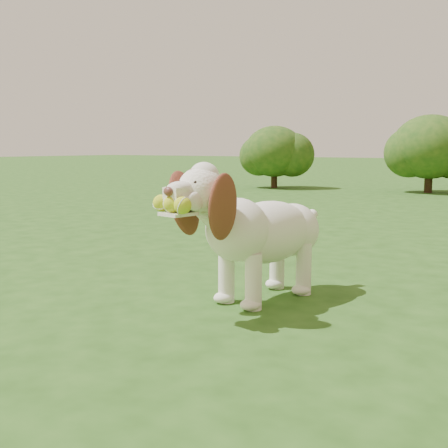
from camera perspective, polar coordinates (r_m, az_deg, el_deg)
The scene contains 4 objects.
ground at distance 3.33m, azimuth -7.13°, elevation -7.27°, with size 80.00×80.00×0.00m, color #214714.
dog at distance 3.12m, azimuth 3.17°, elevation -0.36°, with size 0.55×1.21×0.79m.
shrub_a at distance 11.88m, azimuth 5.15°, elevation 7.35°, with size 1.25×1.25×1.30m.
shrub_b at distance 11.26m, azimuth 20.21°, elevation 7.36°, with size 1.41×1.41×1.46m.
Camera 1 is at (2.11, -2.43, 0.87)m, focal length 45.00 mm.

